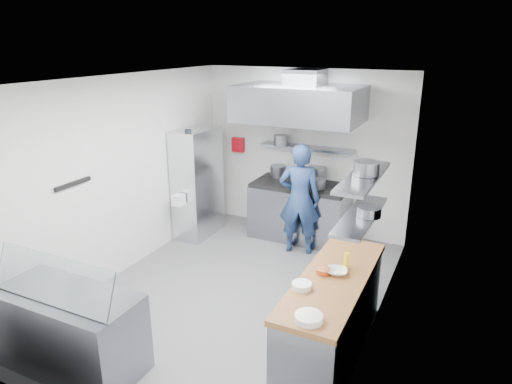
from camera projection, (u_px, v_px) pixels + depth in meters
The scene contains 35 objects.
floor at pixel (237, 293), 6.13m from camera, with size 5.00×5.00×0.00m, color #545456.
ceiling at pixel (233, 79), 5.24m from camera, with size 5.00×5.00×0.00m, color silver.
wall_back at pixel (304, 152), 7.82m from camera, with size 3.60×0.02×2.80m, color white.
wall_front at pixel (83, 287), 3.55m from camera, with size 3.60×0.02×2.80m, color white.
wall_left at pixel (123, 176), 6.43m from camera, with size 5.00×0.02×2.80m, color white.
wall_right at pixel (381, 218), 4.94m from camera, with size 5.00×0.02×2.80m, color white.
gas_range at pixel (300, 212), 7.74m from camera, with size 1.60×0.80×0.90m, color gray.
cooktop at pixel (301, 185), 7.58m from camera, with size 1.57×0.78×0.06m, color black.
stock_pot_left at pixel (278, 171), 7.93m from camera, with size 0.28×0.28×0.20m, color slate.
stock_pot_mid at pixel (317, 173), 7.72m from camera, with size 0.31×0.31×0.24m, color slate.
stock_pot_right at pixel (318, 184), 7.30m from camera, with size 0.23×0.23×0.16m, color slate.
over_range_shelf at pixel (307, 148), 7.60m from camera, with size 1.60×0.30×0.04m, color gray.
shelf_pot_a at pixel (281, 140), 7.63m from camera, with size 0.24×0.24×0.18m, color slate.
extractor_hood at pixel (299, 104), 7.00m from camera, with size 1.90×1.15×0.55m, color gray.
hood_duct at pixel (305, 77), 7.07m from camera, with size 0.55×0.55×0.24m, color slate.
red_firebox at pixel (238, 145), 8.28m from camera, with size 0.22×0.10×0.26m, color red.
chef at pixel (299, 199), 7.07m from camera, with size 0.64×0.42×1.77m, color navy.
wire_rack at pixel (198, 183), 7.73m from camera, with size 0.50×0.90×1.85m, color silver.
rack_bin_a at pixel (178, 200), 7.28m from camera, with size 0.15×0.19×0.17m, color white.
rack_bin_b at pixel (192, 163), 7.50m from camera, with size 0.14×0.18×0.16m, color yellow.
rack_jar at pixel (188, 135), 7.19m from camera, with size 0.11×0.11×0.18m, color black.
knife_strip at pixel (73, 184), 5.60m from camera, with size 0.04×0.55×0.05m, color black.
prep_counter_base at pixel (332, 317), 4.87m from camera, with size 0.62×2.00×0.84m, color gray.
prep_counter_top at pixel (334, 279), 4.73m from camera, with size 0.65×2.04×0.06m, color #9C6A34.
plate_stack_a at pixel (309, 318), 3.97m from camera, with size 0.25×0.25×0.06m, color white.
plate_stack_b at pixel (302, 286), 4.49m from camera, with size 0.20×0.20×0.06m, color white.
copper_pan at pixel (323, 271), 4.77m from camera, with size 0.15×0.15×0.06m, color #C26236.
squeeze_bottle at pixel (347, 261), 4.87m from camera, with size 0.06×0.06×0.18m, color yellow.
mixing_bowl at pixel (337, 272), 4.77m from camera, with size 0.22×0.22×0.05m, color white.
wall_shelf_lower at pixel (361, 216), 4.72m from camera, with size 0.30×1.30×0.04m, color gray.
wall_shelf_upper at pixel (364, 177), 4.58m from camera, with size 0.30×1.30×0.04m, color gray.
shelf_pot_c at pixel (369, 212), 4.63m from camera, with size 0.24×0.24×0.10m, color slate.
shelf_pot_d at pixel (366, 168), 4.56m from camera, with size 0.26×0.26×0.14m, color slate.
display_case at pixel (71, 331), 4.63m from camera, with size 1.50×0.70×0.85m, color gray.
display_glass at pixel (52, 280), 4.32m from camera, with size 1.47×0.02×0.45m, color silver.
Camera 1 is at (2.58, -4.73, 3.23)m, focal length 32.00 mm.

